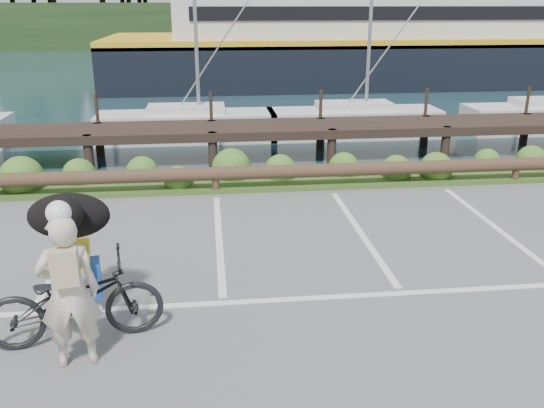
{
  "coord_description": "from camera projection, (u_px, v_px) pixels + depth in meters",
  "views": [
    {
      "loc": [
        -0.11,
        -7.62,
        4.01
      ],
      "look_at": [
        0.81,
        0.61,
        1.1
      ],
      "focal_mm": 38.0,
      "sensor_mm": 36.0,
      "label": 1
    }
  ],
  "objects": [
    {
      "name": "ground",
      "position": [
        222.0,
        290.0,
        8.49
      ],
      "size": [
        72.0,
        72.0,
        0.0
      ],
      "primitive_type": "plane",
      "color": "#58575A"
    },
    {
      "name": "cyclist",
      "position": [
        69.0,
        292.0,
        6.47
      ],
      "size": [
        0.74,
        0.55,
        1.86
      ],
      "primitive_type": "imported",
      "rotation": [
        0.0,
        0.0,
        3.31
      ],
      "color": "beige",
      "rests_on": "ground"
    },
    {
      "name": "log_rail",
      "position": [
        216.0,
        193.0,
        12.8
      ],
      "size": [
        32.0,
        0.3,
        0.6
      ],
      "primitive_type": null,
      "color": "#443021",
      "rests_on": "ground"
    },
    {
      "name": "bicycle",
      "position": [
        74.0,
        300.0,
        7.04
      ],
      "size": [
        2.23,
        1.09,
        1.12
      ],
      "primitive_type": "imported",
      "rotation": [
        0.0,
        0.0,
        1.74
      ],
      "color": "black",
      "rests_on": "ground"
    },
    {
      "name": "dog",
      "position": [
        69.0,
        216.0,
        7.38
      ],
      "size": [
        0.67,
        1.11,
        0.6
      ],
      "primitive_type": "ellipsoid",
      "rotation": [
        0.0,
        0.0,
        1.74
      ],
      "color": "black",
      "rests_on": "bicycle"
    },
    {
      "name": "harbor_backdrop",
      "position": [
        209.0,
        32.0,
        82.06
      ],
      "size": [
        170.0,
        160.0,
        30.0
      ],
      "color": "#18303A",
      "rests_on": "ground"
    },
    {
      "name": "vegetation_strip",
      "position": [
        215.0,
        182.0,
        13.44
      ],
      "size": [
        34.0,
        1.6,
        0.1
      ],
      "primitive_type": "cube",
      "color": "#3D5B21",
      "rests_on": "ground"
    }
  ]
}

